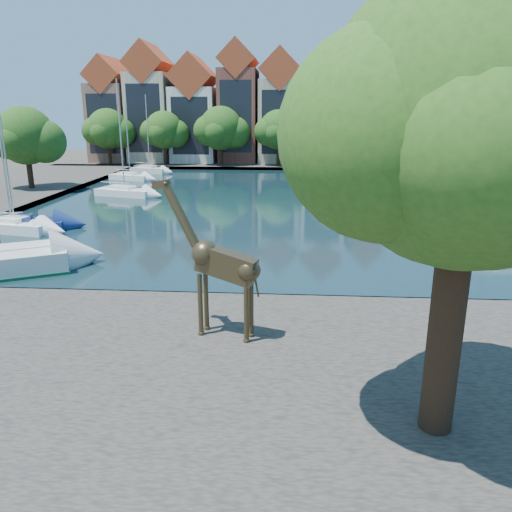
{
  "coord_description": "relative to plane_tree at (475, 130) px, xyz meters",
  "views": [
    {
      "loc": [
        3.81,
        -19.99,
        8.1
      ],
      "look_at": [
        2.55,
        -2.0,
        2.76
      ],
      "focal_mm": 35.0,
      "sensor_mm": 36.0,
      "label": 1
    }
  ],
  "objects": [
    {
      "name": "far_tree_west",
      "position": [
        -21.52,
        59.5,
        -2.6
      ],
      "size": [
        6.76,
        5.2,
        7.36
      ],
      "color": "#332114",
      "rests_on": "far_quay"
    },
    {
      "name": "sailboat_left_a",
      "position": [
        -22.62,
        20.78,
        -7.05
      ],
      "size": [
        6.02,
        3.1,
        10.26
      ],
      "color": "white",
      "rests_on": "water_basin"
    },
    {
      "name": "townhouse_west_end",
      "position": [
        -30.62,
        64.99,
        -0.31
      ],
      "size": [
        5.44,
        9.18,
        14.93
      ],
      "color": "#855B48",
      "rests_on": "far_quay"
    },
    {
      "name": "townhouse_west_mid",
      "position": [
        -24.62,
        64.99,
        0.56
      ],
      "size": [
        5.94,
        9.18,
        16.79
      ],
      "color": "#C0B493",
      "rests_on": "far_quay"
    },
    {
      "name": "sailboat_left_c",
      "position": [
        -19.62,
        35.39,
        -7.06
      ],
      "size": [
        5.89,
        3.35,
        10.63
      ],
      "color": "white",
      "rests_on": "water_basin"
    },
    {
      "name": "townhouse_center",
      "position": [
        -11.62,
        64.99,
        0.69
      ],
      "size": [
        5.44,
        9.18,
        16.93
      ],
      "color": "brown",
      "rests_on": "far_quay"
    },
    {
      "name": "sailboat_left_e",
      "position": [
        -22.09,
        53.01,
        -7.04
      ],
      "size": [
        5.1,
        3.11,
        9.7
      ],
      "color": "silver",
      "rests_on": "water_basin"
    },
    {
      "name": "far_tree_far_east",
      "position": [
        10.48,
        59.5,
        -2.6
      ],
      "size": [
        6.76,
        5.2,
        7.36
      ],
      "color": "#332114",
      "rests_on": "far_quay"
    },
    {
      "name": "far_tree_far_west",
      "position": [
        -29.51,
        59.5,
        -2.49
      ],
      "size": [
        7.28,
        5.6,
        7.68
      ],
      "color": "#332114",
      "rests_on": "far_quay"
    },
    {
      "name": "sailboat_right_d",
      "position": [
        5.77,
        49.15,
        -7.06
      ],
      "size": [
        5.93,
        2.1,
        7.72
      ],
      "color": "silver",
      "rests_on": "water_basin"
    },
    {
      "name": "townhouse_east_end",
      "position": [
        7.38,
        64.99,
        -0.56
      ],
      "size": [
        5.44,
        9.18,
        14.43
      ],
      "color": "brown",
      "rests_on": "far_quay"
    },
    {
      "name": "water_basin",
      "position": [
        -7.62,
        33.01,
        -7.63
      ],
      "size": [
        38.0,
        50.0,
        0.08
      ],
      "primitive_type": "cube",
      "color": "black",
      "rests_on": "ground"
    },
    {
      "name": "sailboat_right_c",
      "position": [
        7.38,
        42.03,
        -6.98
      ],
      "size": [
        6.46,
        3.69,
        11.59
      ],
      "color": "silver",
      "rests_on": "water_basin"
    },
    {
      "name": "ground",
      "position": [
        -7.62,
        9.01,
        -7.67
      ],
      "size": [
        160.0,
        160.0,
        0.0
      ],
      "primitive_type": "plane",
      "color": "#38332B",
      "rests_on": "ground"
    },
    {
      "name": "far_tree_mid_west",
      "position": [
        -13.51,
        59.5,
        -2.38
      ],
      "size": [
        7.8,
        6.0,
        8.0
      ],
      "color": "#332114",
      "rests_on": "far_quay"
    },
    {
      "name": "sailboat_right_b",
      "position": [
        4.38,
        30.81,
        -6.99
      ],
      "size": [
        7.59,
        5.28,
        12.51
      ],
      "color": "navy",
      "rests_on": "water_basin"
    },
    {
      "name": "townhouse_east_inner",
      "position": [
        -5.62,
        64.99,
        0.06
      ],
      "size": [
        5.94,
        9.18,
        15.79
      ],
      "color": "tan",
      "rests_on": "far_quay"
    },
    {
      "name": "far_quay",
      "position": [
        -7.62,
        65.01,
        -7.42
      ],
      "size": [
        60.0,
        16.0,
        0.5
      ],
      "primitive_type": "cube",
      "color": "#46433C",
      "rests_on": "ground"
    },
    {
      "name": "townhouse_west_inner",
      "position": [
        -18.12,
        64.99,
        -0.32
      ],
      "size": [
        6.43,
        9.18,
        15.15
      ],
      "color": "silver",
      "rests_on": "far_quay"
    },
    {
      "name": "side_tree_left_far",
      "position": [
        -29.51,
        37.0,
        -2.29
      ],
      "size": [
        7.28,
        5.6,
        7.88
      ],
      "color": "#332114",
      "rests_on": "left_quay"
    },
    {
      "name": "sailboat_left_d",
      "position": [
        -22.62,
        46.52,
        -7.11
      ],
      "size": [
        5.18,
        3.13,
        8.81
      ],
      "color": "white",
      "rests_on": "water_basin"
    },
    {
      "name": "far_tree_mid_east",
      "position": [
        -5.52,
        59.5,
        -2.54
      ],
      "size": [
        7.02,
        5.4,
        7.52
      ],
      "color": "#332114",
      "rests_on": "far_quay"
    },
    {
      "name": "townhouse_east_mid",
      "position": [
        0.88,
        64.99,
        0.43
      ],
      "size": [
        6.43,
        9.18,
        16.65
      ],
      "color": "beige",
      "rests_on": "far_quay"
    },
    {
      "name": "near_quay",
      "position": [
        -7.62,
        2.01,
        -7.42
      ],
      "size": [
        50.0,
        14.0,
        0.5
      ],
      "primitive_type": "cube",
      "color": "#46433C",
      "rests_on": "ground"
    },
    {
      "name": "far_tree_east",
      "position": [
        2.49,
        59.5,
        -2.43
      ],
      "size": [
        7.54,
        5.8,
        7.84
      ],
      "color": "#332114",
      "rests_on": "far_quay"
    },
    {
      "name": "sailboat_left_b",
      "position": [
        -22.62,
        21.12,
        -7.09
      ],
      "size": [
        6.91,
        3.8,
        8.93
      ],
      "color": "navy",
      "rests_on": "water_basin"
    },
    {
      "name": "giraffe_statue",
      "position": [
        -6.19,
        4.88,
        -4.55
      ],
      "size": [
        3.69,
        1.39,
        5.34
      ],
      "color": "#3C321E",
      "rests_on": "near_quay"
    },
    {
      "name": "sailboat_right_a",
      "position": [
        7.38,
        17.35,
        -7.07
      ],
      "size": [
        5.34,
        1.94,
        10.37
      ],
      "color": "white",
      "rests_on": "water_basin"
    },
    {
      "name": "plane_tree",
      "position": [
        0.0,
        0.0,
        0.0
      ],
      "size": [
        8.32,
        6.4,
        10.62
      ],
      "color": "#332114",
      "rests_on": "near_quay"
    }
  ]
}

